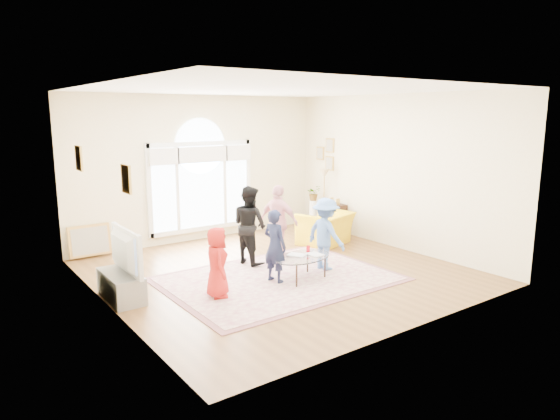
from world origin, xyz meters
TOP-DOWN VIEW (x-y plane):
  - ground at (0.00, 0.00)m, footprint 6.00×6.00m
  - room_shell at (0.01, 2.83)m, footprint 6.00×6.00m
  - area_rug at (-0.25, -0.34)m, footprint 3.60×2.60m
  - rug_border at (-0.25, -0.34)m, footprint 3.80×2.80m
  - tv_console at (-2.75, 0.30)m, footprint 0.45×1.00m
  - television at (-2.74, 0.30)m, footprint 0.18×1.18m
  - coffee_table at (0.05, -0.61)m, footprint 1.21×0.87m
  - armchair at (1.96, 0.99)m, footprint 1.29×1.20m
  - side_cabinet at (2.78, 1.64)m, footprint 0.40×0.50m
  - floor_lamp at (2.72, 1.94)m, footprint 0.29×0.29m
  - plant_pedestal at (2.70, 2.30)m, footprint 0.20×0.20m
  - potted_plant at (2.70, 2.30)m, footprint 0.36×0.32m
  - leaning_picture at (-2.50, 2.90)m, footprint 0.80×0.14m
  - child_red at (-1.52, -0.50)m, footprint 0.51×0.62m
  - child_navy at (-0.39, -0.43)m, footprint 0.39×0.51m
  - child_black at (-0.17, 0.71)m, footprint 0.66×0.79m
  - child_pink at (0.47, 0.67)m, footprint 0.64×0.91m
  - child_blue at (0.75, -0.41)m, footprint 0.55×0.88m

SIDE VIEW (x-z plane):
  - ground at x=0.00m, z-range 0.00..0.00m
  - leaning_picture at x=-2.50m, z-range -0.31..0.31m
  - rug_border at x=-0.25m, z-range 0.00..0.01m
  - area_rug at x=-0.25m, z-range 0.00..0.02m
  - tv_console at x=-2.75m, z-range 0.00..0.42m
  - armchair at x=1.96m, z-range 0.00..0.69m
  - side_cabinet at x=2.78m, z-range 0.00..0.70m
  - plant_pedestal at x=2.70m, z-range 0.00..0.70m
  - coffee_table at x=0.05m, z-range 0.13..0.67m
  - child_red at x=-1.52m, z-range 0.02..1.11m
  - child_navy at x=-0.39m, z-range 0.02..1.25m
  - child_blue at x=0.75m, z-range 0.02..1.32m
  - child_pink at x=0.47m, z-range 0.02..1.46m
  - child_black at x=-0.17m, z-range 0.02..1.49m
  - television at x=-2.74m, z-range 0.42..1.10m
  - potted_plant at x=2.70m, z-range 0.70..1.07m
  - floor_lamp at x=2.72m, z-range 0.53..2.04m
  - room_shell at x=0.01m, z-range -1.43..4.57m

